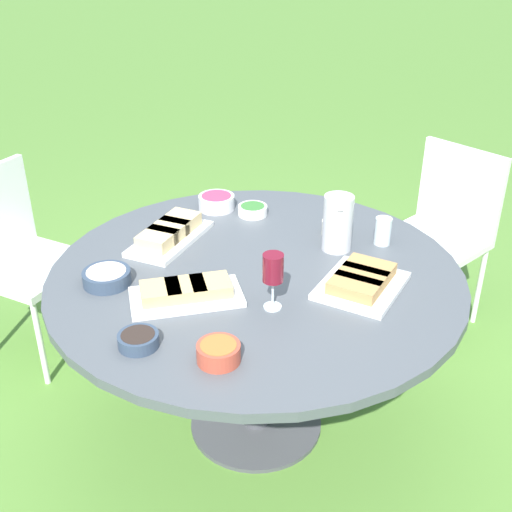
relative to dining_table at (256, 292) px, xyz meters
name	(u,v)px	position (x,y,z in m)	size (l,w,h in m)	color
ground_plane	(256,424)	(0.00, 0.00, -0.64)	(40.00, 40.00, 0.00)	#5B8C38
dining_table	(256,292)	(0.00, 0.00, 0.00)	(1.49, 1.49, 0.73)	#4C4C51
chair_near_left	(443,224)	(-0.87, 0.87, -0.12)	(0.61, 0.61, 0.89)	white
chair_near_right	(16,249)	(-0.50, -1.11, -0.12)	(0.57, 0.56, 0.89)	white
water_pitcher	(338,223)	(-0.18, 0.30, 0.20)	(0.12, 0.11, 0.22)	silver
wine_glass	(273,270)	(0.24, 0.07, 0.23)	(0.07, 0.07, 0.20)	silver
platter_bread_main	(170,233)	(-0.22, -0.35, 0.12)	(0.43, 0.31, 0.07)	white
platter_charcuterie	(362,281)	(0.10, 0.37, 0.12)	(0.39, 0.37, 0.06)	white
platter_sandwich_side	(186,292)	(0.20, -0.22, 0.12)	(0.28, 0.41, 0.06)	white
bowl_fries	(335,227)	(-0.31, 0.30, 0.12)	(0.10, 0.10, 0.06)	beige
bowl_salad	(253,210)	(-0.48, -0.04, 0.11)	(0.12, 0.12, 0.04)	white
bowl_olives	(138,339)	(0.47, -0.33, 0.11)	(0.12, 0.12, 0.04)	#334256
bowl_dip_red	(217,201)	(-0.53, -0.20, 0.12)	(0.16, 0.16, 0.06)	silver
bowl_dip_cream	(107,277)	(0.12, -0.51, 0.12)	(0.17, 0.17, 0.05)	#334256
bowl_roasted_veg	(219,352)	(0.53, -0.08, 0.12)	(0.13, 0.13, 0.06)	#B74733
cup_water_near	(383,231)	(-0.24, 0.48, 0.14)	(0.06, 0.06, 0.11)	silver
handbag	(258,246)	(-1.35, -0.06, -0.52)	(0.30, 0.14, 0.37)	maroon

